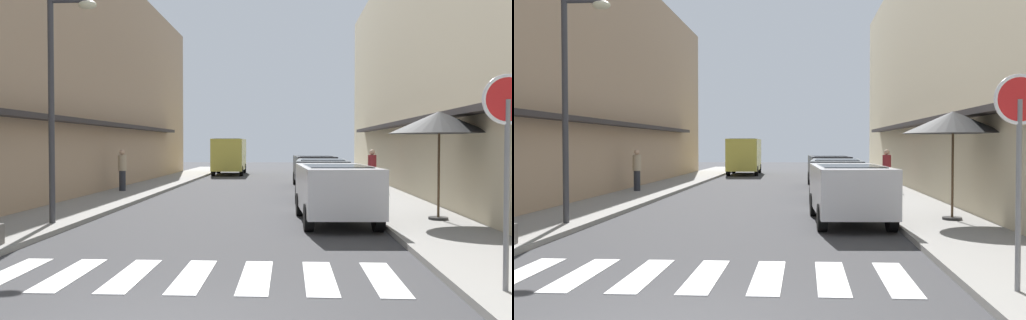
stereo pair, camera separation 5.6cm
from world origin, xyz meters
The scene contains 15 objects.
ground_plane centered at (0.00, 15.16, 0.00)m, with size 83.40×83.40×0.00m, color #38383A.
sidewalk_left centered at (-4.84, 15.16, 0.06)m, with size 2.33×53.07×0.12m, color gray.
sidewalk_right centered at (4.84, 15.16, 0.06)m, with size 2.33×53.07×0.12m, color gray.
building_row_left centered at (-8.51, 16.06, 4.79)m, with size 5.50×36.12×9.58m.
building_row_right centered at (8.51, 16.06, 5.14)m, with size 5.50×36.12×10.28m.
crosswalk centered at (0.00, 3.11, 0.01)m, with size 6.15×2.20×0.01m.
parked_car_near centered at (2.63, 9.00, 0.92)m, with size 1.97×4.33×1.47m.
parked_car_mid centered at (2.63, 14.71, 0.92)m, with size 1.95×4.14×1.47m.
parked_car_far centered at (2.63, 21.24, 0.92)m, with size 1.94×4.39×1.47m.
delivery_van centered at (-2.48, 31.76, 1.41)m, with size 2.12×5.45×2.37m.
round_street_sign centered at (4.22, 2.07, 2.24)m, with size 0.65×0.07×2.77m.
street_lamp centered at (-4.02, 7.83, 3.43)m, with size 1.19×0.28×5.42m.
cafe_umbrella centered at (5.18, 8.96, 2.53)m, with size 2.47×2.47×2.70m.
pedestrian_walking_near centered at (-5.27, 17.03, 1.00)m, with size 0.34×0.34×1.68m.
pedestrian_walking_far centered at (4.81, 17.65, 1.00)m, with size 0.34×0.34×1.67m.
Camera 1 is at (1.44, -5.24, 2.00)m, focal length 39.40 mm.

